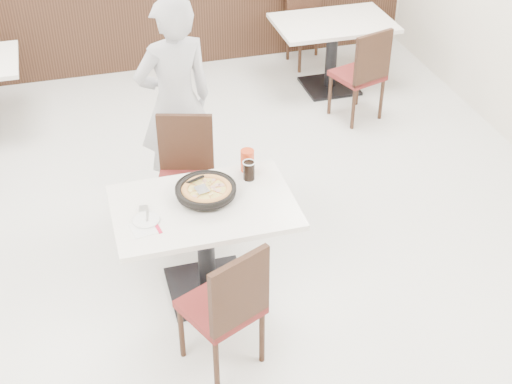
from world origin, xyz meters
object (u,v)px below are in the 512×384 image
object	(u,v)px
pizza_pan	(206,192)
side_plate	(146,220)
diner_person	(175,103)
bg_chair_right_far	(310,24)
bg_table_right	(331,55)
main_table	(206,249)
pizza	(207,192)
cola_glass	(249,171)
bg_chair_right_near	(358,73)
chair_far	(185,182)
chair_near	(220,304)
red_cup	(247,160)

from	to	relation	value
pizza_pan	side_plate	size ratio (longest dim) A/B	2.30
diner_person	bg_chair_right_far	bearing A→B (deg)	-142.94
bg_table_right	main_table	bearing A→B (deg)	-125.51
bg_chair_right_far	pizza	bearing A→B (deg)	56.66
cola_glass	bg_chair_right_far	world-z (taller)	bg_chair_right_far
diner_person	bg_chair_right_near	world-z (taller)	diner_person
main_table	pizza_pan	distance (m)	0.42
main_table	bg_chair_right_far	world-z (taller)	bg_chair_right_far
chair_far	cola_glass	distance (m)	0.69
bg_table_right	bg_chair_right_near	xyz separation A→B (m)	(0.02, -0.66, 0.10)
pizza	chair_far	bearing A→B (deg)	93.99
pizza	diner_person	size ratio (longest dim) A/B	0.20
cola_glass	diner_person	distance (m)	1.05
chair_near	side_plate	world-z (taller)	chair_near
main_table	cola_glass	bearing A→B (deg)	30.15
chair_far	bg_table_right	world-z (taller)	chair_far
cola_glass	diner_person	xyz separation A→B (m)	(-0.32, 1.00, 0.06)
pizza_pan	bg_table_right	distance (m)	3.32
bg_chair_right_near	chair_near	bearing A→B (deg)	-144.42
main_table	chair_near	world-z (taller)	chair_near
side_plate	bg_chair_right_near	size ratio (longest dim) A/B	0.18
chair_near	red_cup	distance (m)	1.13
red_cup	bg_chair_right_near	xyz separation A→B (m)	(1.59, 1.76, -0.35)
red_cup	bg_table_right	bearing A→B (deg)	57.02
pizza	cola_glass	bearing A→B (deg)	25.36
bg_chair_right_near	red_cup	bearing A→B (deg)	-149.94
pizza_pan	pizza	world-z (taller)	pizza
chair_near	diner_person	bearing A→B (deg)	62.56
pizza	bg_table_right	xyz separation A→B (m)	(1.92, 2.69, -0.44)
chair_near	bg_table_right	distance (m)	3.95
pizza	pizza_pan	bearing A→B (deg)	105.67
chair_far	pizza_pan	world-z (taller)	chair_far
bg_chair_right_far	chair_far	bearing A→B (deg)	50.58
cola_glass	side_plate	bearing A→B (deg)	-159.26
diner_person	bg_chair_right_far	size ratio (longest dim) A/B	1.84
chair_near	bg_chair_right_far	distance (m)	4.49
chair_near	diner_person	size ratio (longest dim) A/B	0.54
pizza_pan	diner_person	xyz separation A→B (m)	(0.01, 1.14, 0.08)
pizza_pan	side_plate	xyz separation A→B (m)	(-0.42, -0.15, -0.03)
main_table	chair_near	distance (m)	0.66
side_plate	bg_table_right	size ratio (longest dim) A/B	0.14
main_table	red_cup	world-z (taller)	red_cup
bg_chair_right_near	bg_chair_right_far	bearing A→B (deg)	73.94
chair_far	main_table	bearing A→B (deg)	107.05
pizza_pan	bg_chair_right_far	distance (m)	3.82
main_table	bg_table_right	size ratio (longest dim) A/B	1.00
main_table	chair_near	bearing A→B (deg)	-94.49
bg_chair_right_far	red_cup	bearing A→B (deg)	59.53
bg_table_right	bg_chair_right_near	world-z (taller)	bg_chair_right_near
side_plate	bg_chair_right_near	bearing A→B (deg)	42.37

